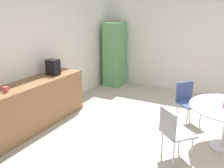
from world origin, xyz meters
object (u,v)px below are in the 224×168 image
chair_navy (187,98)px  mug_white (6,89)px  coffee_maker (53,67)px  chair_gray (173,129)px  locker_cabinet (115,55)px

chair_navy → mug_white: 3.33m
mug_white → coffee_maker: coffee_maker is taller
chair_gray → mug_white: mug_white is taller
chair_gray → coffee_maker: size_ratio=2.59×
mug_white → coffee_maker: bearing=3.4°
locker_cabinet → mug_white: bearing=179.6°
coffee_maker → mug_white: bearing=-176.6°
locker_cabinet → mug_white: size_ratio=14.30×
chair_navy → locker_cabinet: bearing=56.3°
locker_cabinet → coffee_maker: 2.58m
chair_navy → chair_gray: same height
locker_cabinet → mug_white: locker_cabinet is taller
locker_cabinet → chair_navy: 2.99m
chair_gray → mug_white: 2.72m
chair_navy → chair_gray: (-1.42, -0.09, 0.00)m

